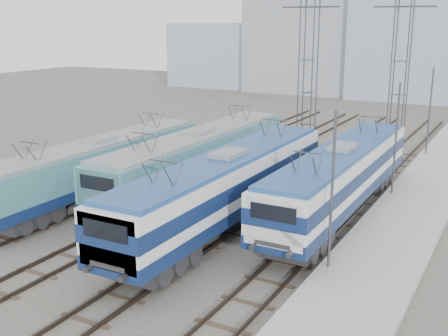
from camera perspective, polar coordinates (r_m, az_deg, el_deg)
ground at (r=26.82m, az=-8.82°, el=-8.32°), size 160.00×160.00×0.00m
platform at (r=29.74m, az=17.15°, el=-6.16°), size 4.00×70.00×0.30m
locomotive_far_left at (r=34.10m, az=-12.66°, el=0.38°), size 2.76×17.42×3.28m
locomotive_center_left at (r=34.47m, az=-2.78°, el=1.12°), size 2.94×18.60×3.50m
locomotive_center_right at (r=28.47m, az=0.21°, el=-1.62°), size 2.99×18.91×3.55m
locomotive_far_right at (r=31.02m, az=11.72°, el=-0.67°), size 2.91×18.39×3.46m
catenary_tower_west at (r=44.32m, az=8.52°, el=9.70°), size 4.50×1.20×12.00m
catenary_tower_east at (r=44.47m, az=17.41°, el=9.22°), size 4.50×1.20×12.00m
mast_front at (r=23.50m, az=10.90°, el=-2.69°), size 0.12×0.12×7.00m
mast_mid at (r=34.79m, az=17.04°, el=2.61°), size 0.12×0.12×7.00m
mast_rear at (r=46.44m, az=20.16°, el=5.28°), size 0.12×0.12×7.00m
building_west at (r=86.60m, az=9.08°, el=12.33°), size 18.00×12.00×14.00m
building_center at (r=82.22m, az=21.32°, el=12.81°), size 22.00×14.00×18.00m
building_far_west at (r=93.32m, az=-0.43°, el=11.45°), size 14.00×10.00×10.00m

